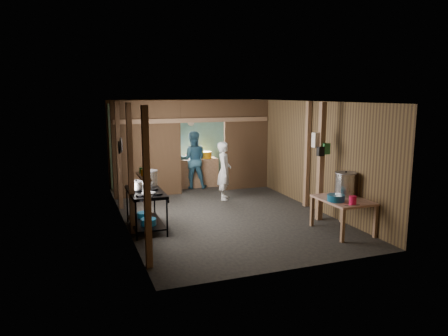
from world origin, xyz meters
name	(u,v)px	position (x,y,z in m)	size (l,w,h in m)	color
floor	(221,212)	(0.00, 0.00, 0.00)	(4.50, 7.00, 0.00)	black
ceiling	(221,101)	(0.00, 0.00, 2.60)	(4.50, 7.00, 0.00)	#2B2927
wall_back	(182,142)	(0.00, 3.50, 1.30)	(4.50, 0.00, 2.60)	brown
wall_front	(298,190)	(0.00, -3.50, 1.30)	(4.50, 0.00, 2.60)	brown
wall_left	(122,164)	(-2.25, 0.00, 1.30)	(0.00, 7.00, 2.60)	brown
wall_right	(306,153)	(2.25, 0.00, 1.30)	(0.00, 7.00, 2.60)	brown
partition_left	(147,149)	(-1.32, 2.20, 1.30)	(1.85, 0.10, 2.60)	brown
partition_right	(246,145)	(1.57, 2.20, 1.30)	(1.35, 0.10, 2.60)	brown
partition_header	(203,111)	(0.25, 2.20, 2.30)	(1.30, 0.10, 0.60)	brown
turquoise_panel	(183,144)	(0.00, 3.44, 1.25)	(4.40, 0.06, 2.50)	#68A9A8
back_counter	(197,172)	(0.30, 2.95, 0.42)	(1.20, 0.50, 0.85)	#9D7456
wall_clock	(191,123)	(0.25, 3.40, 1.90)	(0.20, 0.20, 0.03)	silver
post_left_a	(147,189)	(-2.18, -2.60, 1.30)	(0.10, 0.12, 2.60)	#9D7456
post_left_b	(131,170)	(-2.18, -0.80, 1.30)	(0.10, 0.12, 2.60)	#9D7456
post_left_c	(119,156)	(-2.18, 1.20, 1.30)	(0.10, 0.12, 2.60)	#9D7456
post_right	(307,155)	(2.18, -0.20, 1.30)	(0.10, 0.12, 2.60)	#9D7456
post_free	(321,162)	(1.85, -1.30, 1.30)	(0.12, 0.12, 2.60)	#9D7456
cross_beam	(195,120)	(0.00, 2.15, 2.05)	(4.40, 0.12, 0.12)	#9D7456
pan_lid_big	(121,145)	(-2.21, 0.40, 1.65)	(0.34, 0.34, 0.03)	gray
pan_lid_small	(119,148)	(-2.21, 0.80, 1.55)	(0.30, 0.30, 0.03)	black
wall_shelf	(143,176)	(-2.15, -2.10, 1.40)	(0.14, 0.80, 0.03)	#9D7456
jar_white	(146,175)	(-2.15, -2.35, 1.47)	(0.07, 0.07, 0.10)	silver
jar_yellow	(143,173)	(-2.15, -2.10, 1.47)	(0.08, 0.08, 0.10)	orange
jar_green	(141,170)	(-2.15, -1.88, 1.47)	(0.06, 0.06, 0.10)	#267437
bag_white	(318,140)	(1.80, -1.22, 1.78)	(0.22, 0.15, 0.32)	silver
bag_green	(326,149)	(1.92, -1.36, 1.60)	(0.16, 0.12, 0.24)	#267437
bag_black	(321,151)	(1.78, -1.38, 1.55)	(0.14, 0.10, 0.20)	black
gas_range	(146,210)	(-1.88, -0.64, 0.41)	(0.71, 1.39, 0.82)	black
prep_table	(342,215)	(1.83, -2.19, 0.34)	(0.84, 1.15, 0.68)	tan
stove_pot_large	(150,178)	(-1.71, -0.20, 0.98)	(0.35, 0.35, 0.36)	silver
stove_pot_med	(136,186)	(-2.05, -0.57, 0.91)	(0.25, 0.25, 0.22)	silver
stove_saucepan	(133,184)	(-2.05, -0.14, 0.87)	(0.17, 0.17, 0.10)	silver
frying_pan	(149,193)	(-1.88, -1.01, 0.84)	(0.27, 0.49, 0.06)	gray
blue_tub_front	(148,222)	(-1.88, -0.89, 0.22)	(0.31, 0.31, 0.13)	navy
blue_tub_back	(144,215)	(-1.88, -0.31, 0.21)	(0.27, 0.27, 0.11)	navy
stock_pot	(345,185)	(2.03, -1.97, 0.92)	(0.44, 0.44, 0.51)	silver
wash_basin	(336,198)	(1.59, -2.28, 0.75)	(0.35, 0.35, 0.13)	navy
pink_bucket	(353,200)	(1.73, -2.62, 0.77)	(0.14, 0.14, 0.17)	#E91246
knife	(352,205)	(1.67, -2.67, 0.69)	(0.30, 0.04, 0.01)	silver
yellow_tub	(206,155)	(0.57, 2.95, 0.95)	(0.36, 0.36, 0.20)	orange
red_cup	(187,157)	(-0.01, 2.95, 0.91)	(0.11, 0.11, 0.12)	red
cook	(224,171)	(0.52, 1.19, 0.77)	(0.56, 0.37, 1.53)	white
worker_back	(193,160)	(0.12, 2.78, 0.85)	(0.82, 0.64, 1.69)	#316381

